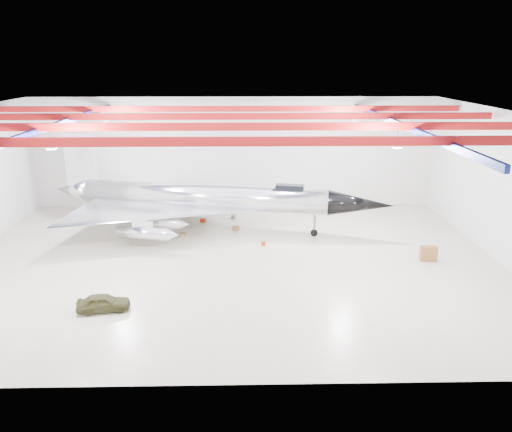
{
  "coord_description": "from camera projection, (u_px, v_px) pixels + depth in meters",
  "views": [
    {
      "loc": [
        1.14,
        -34.77,
        14.44
      ],
      "look_at": [
        1.94,
        2.0,
        2.89
      ],
      "focal_mm": 35.0,
      "sensor_mm": 36.0,
      "label": 1
    }
  ],
  "objects": [
    {
      "name": "floor",
      "position": [
        231.0,
        261.0,
        37.47
      ],
      "size": [
        40.0,
        40.0,
        0.0
      ],
      "primitive_type": "plane",
      "color": "beige",
      "rests_on": "ground"
    },
    {
      "name": "tool_chest",
      "position": [
        263.0,
        244.0,
        40.51
      ],
      "size": [
        0.43,
        0.43,
        0.33
      ],
      "primitive_type": "cylinder",
      "rotation": [
        0.0,
        0.0,
        0.17
      ],
      "color": "#A12810",
      "rests_on": "floor"
    },
    {
      "name": "jet_aircraft",
      "position": [
        203.0,
        200.0,
        43.6
      ],
      "size": [
        30.04,
        20.41,
        8.26
      ],
      "rotation": [
        0.0,
        0.0,
        -0.2
      ],
      "color": "silver",
      "rests_on": "floor"
    },
    {
      "name": "crate_ply",
      "position": [
        183.0,
        235.0,
        42.46
      ],
      "size": [
        0.51,
        0.42,
        0.34
      ],
      "primitive_type": "cube",
      "rotation": [
        0.0,
        0.0,
        0.05
      ],
      "color": "olive",
      "rests_on": "floor"
    },
    {
      "name": "spares_box",
      "position": [
        233.0,
        217.0,
        47.36
      ],
      "size": [
        0.46,
        0.46,
        0.39
      ],
      "primitive_type": "cylinder",
      "rotation": [
        0.0,
        0.0,
        0.08
      ],
      "color": "#59595B",
      "rests_on": "floor"
    },
    {
      "name": "ceiling",
      "position": [
        228.0,
        112.0,
        34.17
      ],
      "size": [
        40.0,
        40.0,
        0.0
      ],
      "primitive_type": "plane",
      "rotation": [
        3.14,
        0.0,
        0.0
      ],
      "color": "#0A0F38",
      "rests_on": "wall_back"
    },
    {
      "name": "parts_bin",
      "position": [
        236.0,
        228.0,
        44.11
      ],
      "size": [
        0.65,
        0.56,
        0.4
      ],
      "primitive_type": "cube",
      "rotation": [
        0.0,
        0.0,
        -0.22
      ],
      "color": "olive",
      "rests_on": "floor"
    },
    {
      "name": "ceiling_structure",
      "position": [
        229.0,
        122.0,
        34.37
      ],
      "size": [
        39.5,
        29.5,
        1.08
      ],
      "color": "maroon",
      "rests_on": "ceiling"
    },
    {
      "name": "desk",
      "position": [
        428.0,
        254.0,
        37.37
      ],
      "size": [
        1.27,
        0.73,
        1.11
      ],
      "primitive_type": "cube",
      "rotation": [
        0.0,
        0.0,
        -0.1
      ],
      "color": "brown",
      "rests_on": "floor"
    },
    {
      "name": "toolbox_red",
      "position": [
        203.0,
        220.0,
        46.35
      ],
      "size": [
        0.58,
        0.53,
        0.33
      ],
      "primitive_type": "cube",
      "rotation": [
        0.0,
        0.0,
        -0.4
      ],
      "color": "#A12810",
      "rests_on": "floor"
    },
    {
      "name": "wall_right",
      "position": [
        505.0,
        188.0,
        36.24
      ],
      "size": [
        0.0,
        30.0,
        30.0
      ],
      "primitive_type": "plane",
      "rotation": [
        1.57,
        0.0,
        -1.57
      ],
      "color": "silver",
      "rests_on": "floor"
    },
    {
      "name": "crate_small",
      "position": [
        179.0,
        227.0,
        44.52
      ],
      "size": [
        0.52,
        0.46,
        0.3
      ],
      "primitive_type": "cube",
      "rotation": [
        0.0,
        0.0,
        -0.31
      ],
      "color": "#59595B",
      "rests_on": "floor"
    },
    {
      "name": "wall_back",
      "position": [
        234.0,
        153.0,
        50.13
      ],
      "size": [
        40.0,
        0.0,
        40.0
      ],
      "primitive_type": "plane",
      "rotation": [
        1.57,
        0.0,
        0.0
      ],
      "color": "silver",
      "rests_on": "floor"
    },
    {
      "name": "jeep",
      "position": [
        103.0,
        303.0,
        29.88
      ],
      "size": [
        3.28,
        1.72,
        1.06
      ],
      "primitive_type": "imported",
      "rotation": [
        0.0,
        0.0,
        1.72
      ],
      "color": "#3A3A1D",
      "rests_on": "floor"
    }
  ]
}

